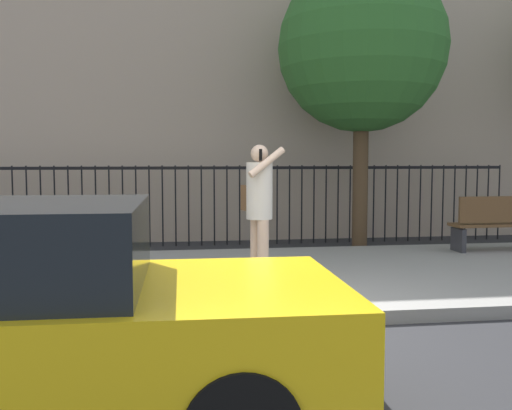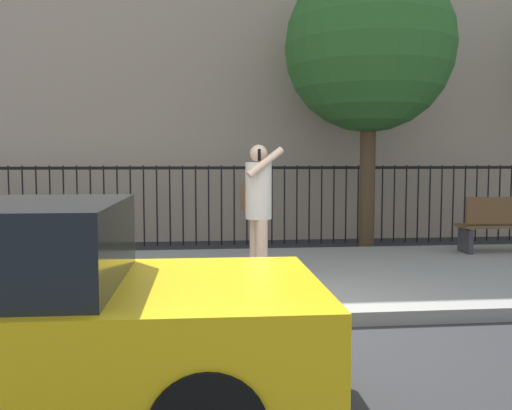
% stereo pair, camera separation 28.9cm
% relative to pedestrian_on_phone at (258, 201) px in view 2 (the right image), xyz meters
% --- Properties ---
extents(ground_plane, '(60.00, 60.00, 0.00)m').
position_rel_pedestrian_on_phone_xyz_m(ground_plane, '(-0.13, -1.75, -1.18)').
color(ground_plane, '#28282B').
extents(sidewalk, '(28.00, 4.40, 0.15)m').
position_rel_pedestrian_on_phone_xyz_m(sidewalk, '(-0.13, 0.45, -1.10)').
color(sidewalk, gray).
rests_on(sidewalk, ground).
extents(building_facade, '(28.00, 4.00, 9.51)m').
position_rel_pedestrian_on_phone_xyz_m(building_facade, '(-0.13, 6.75, 3.58)').
color(building_facade, tan).
rests_on(building_facade, ground).
extents(iron_fence, '(12.03, 0.04, 1.60)m').
position_rel_pedestrian_on_phone_xyz_m(iron_fence, '(-0.13, 4.15, -0.15)').
color(iron_fence, black).
rests_on(iron_fence, ground).
extents(pedestrian_on_phone, '(0.53, 0.72, 1.76)m').
position_rel_pedestrian_on_phone_xyz_m(pedestrian_on_phone, '(0.00, 0.00, 0.00)').
color(pedestrian_on_phone, beige).
rests_on(pedestrian_on_phone, sidewalk).
extents(street_bench, '(1.60, 0.45, 0.95)m').
position_rel_pedestrian_on_phone_xyz_m(street_bench, '(4.43, 1.72, -0.53)').
color(street_bench, brown).
rests_on(street_bench, sidewalk).
extents(street_tree_near, '(3.15, 3.15, 5.37)m').
position_rel_pedestrian_on_phone_xyz_m(street_tree_near, '(2.44, 3.19, 2.61)').
color(street_tree_near, '#4C3823').
rests_on(street_tree_near, ground).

